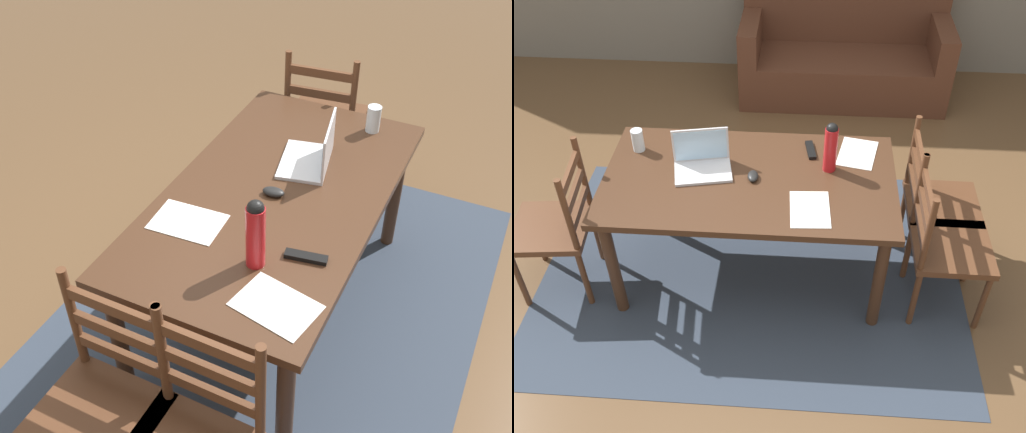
{
  "view_description": "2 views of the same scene",
  "coord_description": "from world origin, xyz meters",
  "views": [
    {
      "loc": [
        2.05,
        0.89,
        2.45
      ],
      "look_at": [
        0.04,
        -0.08,
        0.6
      ],
      "focal_mm": 44.46,
      "sensor_mm": 36.0,
      "label": 1
    },
    {
      "loc": [
        0.3,
        -2.62,
        2.81
      ],
      "look_at": [
        0.12,
        -0.06,
        0.51
      ],
      "focal_mm": 41.54,
      "sensor_mm": 36.0,
      "label": 2
    }
  ],
  "objects": [
    {
      "name": "ground_plane",
      "position": [
        0.0,
        0.0,
        0.0
      ],
      "size": [
        14.0,
        14.0,
        0.0
      ],
      "primitive_type": "plane",
      "color": "brown"
    },
    {
      "name": "drinking_glass",
      "position": [
        -0.68,
        0.22,
        0.81
      ],
      "size": [
        0.07,
        0.07,
        0.14
      ],
      "primitive_type": "cylinder",
      "color": "silver",
      "rests_on": "dining_table"
    },
    {
      "name": "water_bottle",
      "position": [
        0.45,
        0.11,
        0.9
      ],
      "size": [
        0.08,
        0.08,
        0.31
      ],
      "color": "red",
      "rests_on": "dining_table"
    },
    {
      "name": "area_rug",
      "position": [
        0.0,
        0.0,
        0.0
      ],
      "size": [
        2.64,
        1.99,
        0.01
      ],
      "primitive_type": "cube",
      "color": "#333D4C",
      "rests_on": "ground"
    },
    {
      "name": "paper_stack_right",
      "position": [
        0.35,
        -0.25,
        0.74
      ],
      "size": [
        0.23,
        0.31,
        0.0
      ],
      "primitive_type": "cube",
      "rotation": [
        0.0,
        0.0,
        0.06
      ],
      "color": "white",
      "rests_on": "dining_table"
    },
    {
      "name": "dining_table",
      "position": [
        0.0,
        0.0,
        0.65
      ],
      "size": [
        1.66,
        0.92,
        0.74
      ],
      "color": "#422819",
      "rests_on": "ground"
    },
    {
      "name": "chair_right_near",
      "position": [
        1.12,
        -0.18,
        0.46
      ],
      "size": [
        0.44,
        0.44,
        0.95
      ],
      "color": "#56331E",
      "rests_on": "ground"
    },
    {
      "name": "chair_left_near",
      "position": [
        -1.12,
        -0.18,
        0.46
      ],
      "size": [
        0.48,
        0.48,
        0.95
      ],
      "color": "#56331E",
      "rests_on": "ground"
    },
    {
      "name": "computer_mouse",
      "position": [
        0.02,
        -0.01,
        0.76
      ],
      "size": [
        0.07,
        0.1,
        0.03
      ],
      "primitive_type": "ellipsoid",
      "rotation": [
        0.0,
        0.0,
        0.08
      ],
      "color": "black",
      "rests_on": "dining_table"
    },
    {
      "name": "laptop",
      "position": [
        -0.28,
        0.07,
        0.8
      ],
      "size": [
        0.36,
        0.28,
        0.23
      ],
      "color": "silver",
      "rests_on": "dining_table"
    },
    {
      "name": "tv_remote",
      "position": [
        0.34,
        0.28,
        0.75
      ],
      "size": [
        0.07,
        0.17,
        0.02
      ],
      "primitive_type": "cube",
      "rotation": [
        0.0,
        0.0,
        0.16
      ],
      "color": "black",
      "rests_on": "dining_table"
    },
    {
      "name": "paper_stack_left",
      "position": [
        0.62,
        0.28,
        0.74
      ],
      "size": [
        0.27,
        0.33,
        0.0
      ],
      "primitive_type": "cube",
      "rotation": [
        0.0,
        0.0,
        -0.2
      ],
      "color": "white",
      "rests_on": "dining_table"
    }
  ]
}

